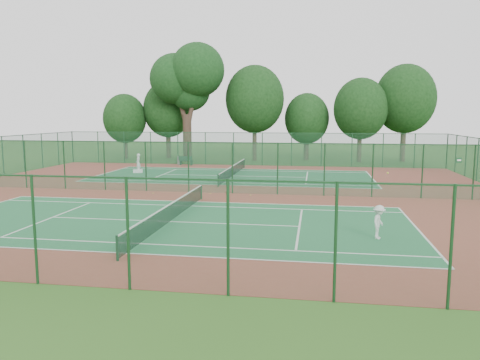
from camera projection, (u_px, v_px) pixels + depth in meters
name	position (u px, v px, depth m)	size (l,w,h in m)	color
ground	(210.00, 193.00, 32.19)	(120.00, 120.00, 0.00)	#295219
red_pad	(210.00, 193.00, 32.19)	(40.00, 36.00, 0.01)	maroon
court_near	(171.00, 222.00, 23.39)	(23.77, 10.97, 0.01)	#206539
court_far	(233.00, 176.00, 40.99)	(23.77, 10.97, 0.01)	#1C5931
fence_north	(248.00, 149.00, 49.55)	(40.00, 0.09, 3.50)	#164428
fence_south	(80.00, 232.00, 14.35)	(40.00, 0.09, 3.50)	#18482C
fence_divider	(210.00, 167.00, 31.95)	(40.00, 0.09, 3.50)	#184831
tennis_net_near	(171.00, 211.00, 23.32)	(0.10, 12.90, 0.97)	#13361F
tennis_net_far	(233.00, 170.00, 40.92)	(0.10, 12.90, 0.97)	#13341A
player_near	(379.00, 222.00, 20.07)	(0.95, 0.54, 1.47)	white
player_far	(138.00, 163.00, 43.32)	(0.64, 0.42, 1.75)	white
trash_bin	(180.00, 160.00, 50.51)	(0.49, 0.49, 0.88)	gray
bench	(186.00, 160.00, 49.86)	(1.60, 0.65, 0.96)	#12341D
kit_bag	(138.00, 171.00, 43.21)	(0.85, 0.32, 0.32)	silver
stray_ball_a	(210.00, 193.00, 31.71)	(0.07, 0.07, 0.07)	#F2F338
stray_ball_b	(251.00, 195.00, 31.03)	(0.07, 0.07, 0.07)	#C8D231
stray_ball_c	(153.00, 193.00, 31.81)	(0.06, 0.06, 0.06)	#BEDC33
big_tree	(188.00, 78.00, 53.29)	(8.73, 6.39, 13.41)	#34251C
evergreen_row	(259.00, 160.00, 55.82)	(39.00, 5.00, 12.00)	black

